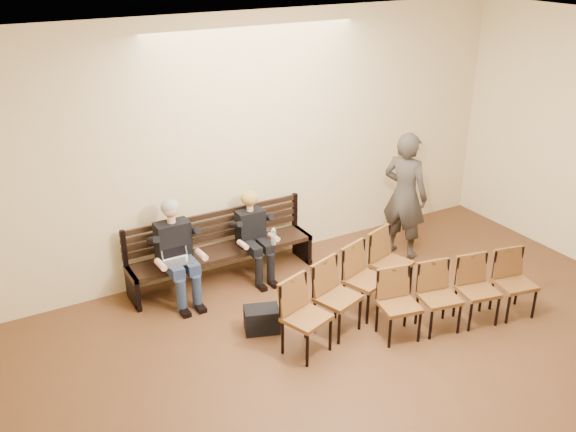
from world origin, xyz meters
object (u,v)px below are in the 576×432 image
Objects in this scene: laptop at (179,263)px; chair_row_back at (352,289)px; seated_woman at (254,240)px; passerby at (406,186)px; seated_man at (176,252)px; bag at (262,319)px; chair_row_front at (459,295)px; water_bottle at (274,244)px; bench at (223,265)px.

chair_row_back is (1.66, -1.44, -0.13)m from laptop.
seated_woman is 2.30m from passerby.
seated_man is 3.17× the size of bag.
water_bottle is at bearing 136.29° from chair_row_front.
laptop is at bearing -171.69° from seated_woman.
bag is (0.57, -1.24, -0.50)m from seated_man.
bag is at bearing 82.43° from passerby.
passerby reaches higher than water_bottle.
chair_row_front is (2.00, -2.43, 0.19)m from bench.
laptop is (-0.72, -0.29, 0.35)m from bench.
chair_row_back reaches higher than laptop.
seated_man is 0.61× the size of passerby.
seated_woman is at bearing 66.61° from bag.
seated_man is at bearing 58.49° from passerby.
water_bottle is (1.30, -0.11, -0.00)m from laptop.
bench is at bearing 140.81° from chair_row_front.
bag is (0.61, -1.08, -0.42)m from laptop.
passerby is (2.73, 0.76, 0.92)m from bag.
seated_man is at bearing 180.00° from seated_woman.
water_bottle is 0.11× the size of passerby.
passerby is (2.19, -0.48, 0.53)m from seated_woman.
bench is at bearing 99.98° from chair_row_back.
passerby is at bearing -8.28° from seated_man.
seated_man reaches higher than bench.
chair_row_front is (1.57, -2.31, -0.13)m from seated_woman.
seated_woman is at bearing 0.00° from seated_man.
laptop is (-1.15, -0.17, 0.02)m from seated_woman.
seated_woman is 1.41m from bag.
passerby reaches higher than laptop.
chair_row_back is at bearing -44.69° from seated_man.
passerby is at bearing -12.92° from bench.
bag is 0.19× the size of chair_row_back.
chair_row_back is (1.62, -1.60, -0.21)m from seated_man.
bag is (-0.11, -1.36, -0.07)m from bench.
seated_woman is (1.11, 0.00, -0.11)m from seated_man.
laptop is 0.16× the size of passerby.
bench is 0.85m from laptop.
seated_man is 1.12m from seated_woman.
chair_row_back is (0.51, -1.60, -0.10)m from seated_woman.
bag is at bearing 164.64° from chair_row_front.
chair_row_front is 0.93× the size of chair_row_back.
seated_man is 1.46m from bag.
laptop is 1.31m from water_bottle.
passerby reaches higher than bag.
bench is at bearing 53.84° from passerby.
passerby is 0.99× the size of chair_row_back.
seated_woman is at bearing 118.93° from water_bottle.
water_bottle reaches higher than bag.
chair_row_front is at bearing 138.08° from passerby.
passerby is 2.12m from chair_row_back.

